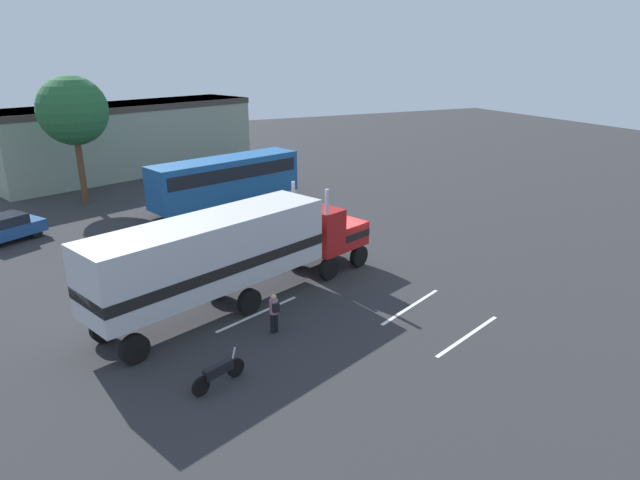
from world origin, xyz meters
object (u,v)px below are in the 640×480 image
object	(u,v)px
semi_truck	(232,250)
tree_left	(73,111)
person_bystander	(274,312)
parked_car	(3,229)
parked_bus	(226,177)
motorcycle	(219,373)

from	to	relation	value
semi_truck	tree_left	world-z (taller)	tree_left
semi_truck	person_bystander	bearing A→B (deg)	-77.78
parked_car	parked_bus	bearing A→B (deg)	8.68
motorcycle	tree_left	distance (m)	27.23
parked_bus	motorcycle	world-z (taller)	parked_bus
parked_bus	tree_left	xyz separation A→B (m)	(-9.04, 5.16, 4.45)
person_bystander	parked_bus	distance (m)	19.06
parked_car	person_bystander	bearing A→B (deg)	-58.35
person_bystander	parked_car	bearing A→B (deg)	121.65
semi_truck	motorcycle	xyz separation A→B (m)	(-2.27, -5.63, -2.04)
tree_left	parked_car	bearing A→B (deg)	-123.15
person_bystander	motorcycle	world-z (taller)	person_bystander
parked_bus	tree_left	world-z (taller)	tree_left
person_bystander	motorcycle	distance (m)	3.93
person_bystander	tree_left	bearing A→B (deg)	102.94
semi_truck	motorcycle	distance (m)	6.41
person_bystander	parked_bus	bearing A→B (deg)	79.19
semi_truck	motorcycle	bearing A→B (deg)	-111.97
semi_truck	parked_car	bearing A→B (deg)	125.24
person_bystander	parked_car	size ratio (longest dim) A/B	0.35
parked_car	tree_left	world-z (taller)	tree_left
parked_car	tree_left	bearing A→B (deg)	56.85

